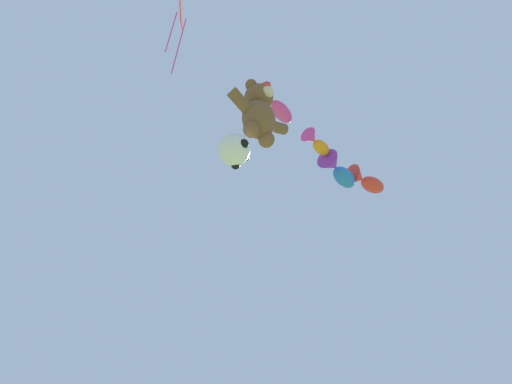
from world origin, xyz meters
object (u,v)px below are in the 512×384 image
fish_kite_tangerine (316,143)px  fish_kite_cobalt (338,171)px  fish_kite_magenta (275,104)px  diamond_kite (180,17)px  teddy_bear_kite (259,112)px  fish_kite_crimson (365,181)px  soccer_ball_kite (234,150)px

fish_kite_tangerine → fish_kite_cobalt: bearing=9.9°
fish_kite_magenta → diamond_kite: 5.24m
fish_kite_magenta → teddy_bear_kite: bearing=-151.0°
teddy_bear_kite → fish_kite_tangerine: bearing=12.5°
teddy_bear_kite → fish_kite_crimson: 7.96m
teddy_bear_kite → soccer_ball_kite: (-0.69, 0.23, -1.80)m
soccer_ball_kite → fish_kite_magenta: fish_kite_magenta is taller
fish_kite_cobalt → fish_kite_crimson: bearing=-3.2°
soccer_ball_kite → diamond_kite: size_ratio=0.31×
fish_kite_crimson → fish_kite_cobalt: bearing=176.8°
soccer_ball_kite → diamond_kite: 3.81m
soccer_ball_kite → fish_kite_cobalt: (6.36, 0.94, 3.58)m
fish_kite_magenta → soccer_ball_kite: bearing=-163.3°
teddy_bear_kite → diamond_kite: 3.33m
fish_kite_tangerine → fish_kite_cobalt: (1.73, 0.30, -0.24)m
fish_kite_tangerine → fish_kite_magenta: bearing=177.9°
soccer_ball_kite → fish_kite_tangerine: size_ratio=0.65×
soccer_ball_kite → fish_kite_cobalt: fish_kite_cobalt is taller
fish_kite_crimson → diamond_kite: (-10.71, -1.34, -1.13)m
teddy_bear_kite → fish_kite_cobalt: (5.67, 1.18, 1.78)m
soccer_ball_kite → fish_kite_magenta: (2.41, 0.72, 4.39)m
soccer_ball_kite → diamond_kite: bearing=-168.5°
fish_kite_magenta → fish_kite_cobalt: (3.96, 0.22, -0.82)m
soccer_ball_kite → fish_kite_cobalt: size_ratio=0.41×
fish_kite_cobalt → soccer_ball_kite: bearing=-171.6°
fish_kite_crimson → diamond_kite: 10.85m
fish_kite_crimson → fish_kite_tangerine: bearing=-176.9°
teddy_bear_kite → fish_kite_tangerine: 4.51m
teddy_bear_kite → soccer_ball_kite: teddy_bear_kite is taller
fish_kite_crimson → fish_kite_magenta: bearing=-178.9°
teddy_bear_kite → fish_kite_crimson: bearing=8.0°
fish_kite_magenta → diamond_kite: bearing=-165.9°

